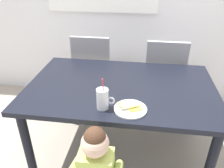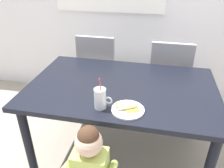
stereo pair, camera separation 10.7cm
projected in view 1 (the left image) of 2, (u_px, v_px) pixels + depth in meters
The scene contains 8 objects.
ground_plane at pixel (120, 152), 2.24m from camera, with size 24.00×24.00×0.00m, color #9E9384.
dining_table at pixel (121, 94), 1.91m from camera, with size 1.54×0.99×0.76m.
dining_chair_left at pixel (93, 69), 2.65m from camera, with size 0.44×0.45×0.96m.
dining_chair_right at pixel (163, 74), 2.52m from camera, with size 0.44×0.45×0.96m.
toddler_standing at pixel (96, 167), 1.42m from camera, with size 0.33×0.24×0.84m.
milk_cup at pixel (103, 100), 1.55m from camera, with size 0.13×0.08×0.25m.
snack_plate at pixel (130, 109), 1.56m from camera, with size 0.23×0.23×0.01m, color white.
peeled_banana at pixel (130, 106), 1.55m from camera, with size 0.18×0.13×0.07m.
Camera 1 is at (0.15, -1.62, 1.68)m, focal length 36.13 mm.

